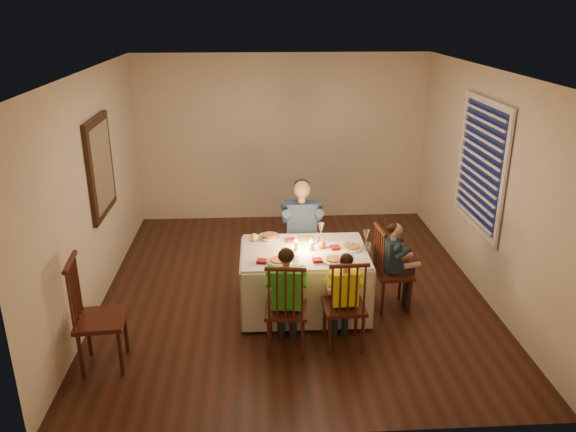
{
  "coord_description": "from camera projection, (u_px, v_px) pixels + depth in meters",
  "views": [
    {
      "loc": [
        -0.43,
        -6.1,
        3.26
      ],
      "look_at": [
        -0.05,
        0.15,
        0.89
      ],
      "focal_mm": 35.0,
      "sensor_mm": 36.0,
      "label": 1
    }
  ],
  "objects": [
    {
      "name": "setting_yellow",
      "position": [
        334.0,
        260.0,
        5.9
      ],
      "size": [
        0.26,
        0.26,
        0.02
      ],
      "primitive_type": "cylinder",
      "rotation": [
        0.0,
        0.0,
        -0.01
      ],
      "color": "silver",
      "rests_on": "dining_table"
    },
    {
      "name": "setting_teal",
      "position": [
        351.0,
        248.0,
        6.2
      ],
      "size": [
        0.26,
        0.26,
        0.02
      ],
      "primitive_type": "cylinder",
      "rotation": [
        0.0,
        0.0,
        -0.01
      ],
      "color": "silver",
      "rests_on": "dining_table"
    },
    {
      "name": "dining_table",
      "position": [
        304.0,
        268.0,
        6.23
      ],
      "size": [
        1.42,
        1.03,
        0.7
      ],
      "rotation": [
        0.0,
        0.0,
        -0.01
      ],
      "color": "silver",
      "rests_on": "ground"
    },
    {
      "name": "child_green",
      "position": [
        286.0,
        348.0,
        5.67
      ],
      "size": [
        0.41,
        0.39,
        1.12
      ],
      "primitive_type": null,
      "rotation": [
        0.0,
        0.0,
        3.04
      ],
      "color": "green",
      "rests_on": "ground"
    },
    {
      "name": "chair_end",
      "position": [
        390.0,
        307.0,
        6.45
      ],
      "size": [
        0.42,
        0.44,
        1.0
      ],
      "primitive_type": null,
      "rotation": [
        0.0,
        0.0,
        1.65
      ],
      "color": "#33140E",
      "rests_on": "ground"
    },
    {
      "name": "chair_adult",
      "position": [
        301.0,
        278.0,
        7.12
      ],
      "size": [
        0.41,
        0.39,
        1.0
      ],
      "primitive_type": null,
      "rotation": [
        0.0,
        0.0,
        -0.0
      ],
      "color": "#33140E",
      "rests_on": "ground"
    },
    {
      "name": "orange_fruit",
      "position": [
        322.0,
        245.0,
        6.2
      ],
      "size": [
        0.08,
        0.08,
        0.08
      ],
      "primitive_type": "sphere",
      "color": "orange",
      "rests_on": "dining_table"
    },
    {
      "name": "setting_adult",
      "position": [
        307.0,
        240.0,
        6.4
      ],
      "size": [
        0.26,
        0.26,
        0.02
      ],
      "primitive_type": "cylinder",
      "rotation": [
        0.0,
        0.0,
        -0.01
      ],
      "color": "silver",
      "rests_on": "dining_table"
    },
    {
      "name": "wall_right",
      "position": [
        485.0,
        184.0,
        6.54
      ],
      "size": [
        0.02,
        5.0,
        2.6
      ],
      "primitive_type": "cube",
      "color": "beige",
      "rests_on": "ground"
    },
    {
      "name": "adult",
      "position": [
        301.0,
        278.0,
        7.12
      ],
      "size": [
        0.49,
        0.45,
        1.3
      ],
      "primitive_type": null,
      "rotation": [
        0.0,
        0.0,
        -0.0
      ],
      "color": "#2D4C72",
      "rests_on": "ground"
    },
    {
      "name": "ceiling",
      "position": [
        293.0,
        71.0,
        5.96
      ],
      "size": [
        5.0,
        5.0,
        0.0
      ],
      "primitive_type": "plane",
      "color": "white",
      "rests_on": "wall_back"
    },
    {
      "name": "wall_back",
      "position": [
        282.0,
        139.0,
        8.75
      ],
      "size": [
        4.5,
        0.02,
        2.6
      ],
      "primitive_type": "cube",
      "color": "beige",
      "rests_on": "ground"
    },
    {
      "name": "wall_mirror",
      "position": [
        101.0,
        167.0,
        6.5
      ],
      "size": [
        0.06,
        0.95,
        1.15
      ],
      "color": "black",
      "rests_on": "wall_left"
    },
    {
      "name": "chair_extra",
      "position": [
        107.0,
        365.0,
        5.42
      ],
      "size": [
        0.48,
        0.5,
        1.13
      ],
      "primitive_type": null,
      "rotation": [
        0.0,
        0.0,
        1.65
      ],
      "color": "#33140E",
      "rests_on": "ground"
    },
    {
      "name": "candle_left",
      "position": [
        296.0,
        246.0,
        6.13
      ],
      "size": [
        0.06,
        0.06,
        0.1
      ],
      "primitive_type": "cylinder",
      "color": "white",
      "rests_on": "dining_table"
    },
    {
      "name": "squash",
      "position": [
        254.0,
        237.0,
        6.39
      ],
      "size": [
        0.09,
        0.09,
        0.09
      ],
      "primitive_type": "sphere",
      "color": "yellow",
      "rests_on": "dining_table"
    },
    {
      "name": "chair_near_right",
      "position": [
        342.0,
        344.0,
        5.74
      ],
      "size": [
        0.42,
        0.4,
        1.0
      ],
      "primitive_type": null,
      "rotation": [
        0.0,
        0.0,
        3.17
      ],
      "color": "#33140E",
      "rests_on": "ground"
    },
    {
      "name": "ground",
      "position": [
        293.0,
        288.0,
        6.87
      ],
      "size": [
        5.0,
        5.0,
        0.0
      ],
      "primitive_type": "plane",
      "color": "black",
      "rests_on": "ground"
    },
    {
      "name": "wall_left",
      "position": [
        93.0,
        191.0,
        6.29
      ],
      "size": [
        0.02,
        5.0,
        2.6
      ],
      "primitive_type": "cube",
      "color": "beige",
      "rests_on": "ground"
    },
    {
      "name": "candle_right",
      "position": [
        311.0,
        246.0,
        6.14
      ],
      "size": [
        0.06,
        0.06,
        0.1
      ],
      "primitive_type": "cylinder",
      "color": "white",
      "rests_on": "dining_table"
    },
    {
      "name": "child_yellow",
      "position": [
        342.0,
        344.0,
        5.74
      ],
      "size": [
        0.34,
        0.32,
        1.03
      ],
      "primitive_type": null,
      "rotation": [
        0.0,
        0.0,
        3.17
      ],
      "color": "#F8F61A",
      "rests_on": "ground"
    },
    {
      "name": "window_blinds",
      "position": [
        480.0,
        165.0,
        6.56
      ],
      "size": [
        0.07,
        1.34,
        1.54
      ],
      "color": "#0D1335",
      "rests_on": "wall_right"
    },
    {
      "name": "child_teal",
      "position": [
        390.0,
        307.0,
        6.45
      ],
      "size": [
        0.33,
        0.36,
        1.04
      ],
      "primitive_type": null,
      "rotation": [
        0.0,
        0.0,
        1.65
      ],
      "color": "#172C3B",
      "rests_on": "ground"
    },
    {
      "name": "setting_green",
      "position": [
        279.0,
        261.0,
        5.87
      ],
      "size": [
        0.26,
        0.26,
        0.02
      ],
      "primitive_type": "cylinder",
      "rotation": [
        0.0,
        0.0,
        -0.01
      ],
      "color": "silver",
      "rests_on": "dining_table"
    },
    {
      "name": "chair_near_left",
      "position": [
        286.0,
        348.0,
        5.67
      ],
      "size": [
        0.45,
        0.43,
        1.0
      ],
      "primitive_type": null,
      "rotation": [
        0.0,
        0.0,
        3.04
      ],
      "color": "#33140E",
      "rests_on": "ground"
    },
    {
      "name": "serving_bowl",
      "position": [
        269.0,
        238.0,
        6.42
      ],
      "size": [
        0.26,
        0.26,
        0.05
      ],
      "primitive_type": "imported",
      "rotation": [
        0.0,
        0.0,
        0.18
      ],
      "color": "silver",
      "rests_on": "dining_table"
    }
  ]
}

